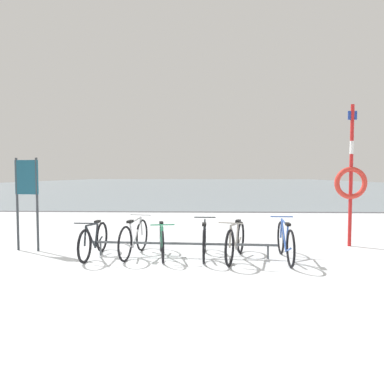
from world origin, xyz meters
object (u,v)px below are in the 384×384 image
object	(u,v)px
bicycle_1	(134,238)
bicycle_3	(204,240)
bicycle_2	(162,241)
bicycle_5	(285,241)
bicycle_0	(94,240)
info_sign	(27,188)
bicycle_4	(235,241)
rescue_post	(351,180)

from	to	relation	value
bicycle_1	bicycle_3	bearing A→B (deg)	-2.96
bicycle_2	bicycle_5	world-z (taller)	bicycle_5
bicycle_0	info_sign	distance (m)	2.02
bicycle_1	bicycle_4	bearing A→B (deg)	-6.58
bicycle_4	bicycle_2	bearing A→B (deg)	174.33
bicycle_0	info_sign	bearing A→B (deg)	162.14
bicycle_4	bicycle_3	bearing A→B (deg)	165.10
bicycle_2	bicycle_5	size ratio (longest dim) A/B	0.91
bicycle_3	rescue_post	size ratio (longest dim) A/B	0.50
bicycle_3	bicycle_5	xyz separation A→B (m)	(1.59, -0.19, 0.02)
bicycle_3	info_sign	world-z (taller)	info_sign
bicycle_5	rescue_post	world-z (taller)	rescue_post
bicycle_1	bicycle_4	world-z (taller)	bicycle_1
bicycle_5	bicycle_0	bearing A→B (deg)	178.06
bicycle_1	rescue_post	size ratio (longest dim) A/B	0.50
bicycle_1	info_sign	distance (m)	2.68
bicycle_1	bicycle_0	bearing A→B (deg)	-170.35
bicycle_1	bicycle_5	distance (m)	3.05
bicycle_4	info_sign	distance (m)	4.67
bicycle_1	info_sign	bearing A→B (deg)	170.86
bicycle_3	info_sign	bearing A→B (deg)	173.15
bicycle_3	bicycle_1	bearing A→B (deg)	177.04
bicycle_0	rescue_post	bearing A→B (deg)	12.40
bicycle_3	bicycle_4	bearing A→B (deg)	-14.90
info_sign	bicycle_1	bearing A→B (deg)	-9.14
bicycle_0	bicycle_3	distance (m)	2.25
bicycle_1	rescue_post	bearing A→B (deg)	12.85
bicycle_5	rescue_post	xyz separation A→B (m)	(1.83, 1.38, 1.19)
bicycle_2	bicycle_4	world-z (taller)	bicycle_4
bicycle_0	bicycle_2	bearing A→B (deg)	1.86
info_sign	rescue_post	world-z (taller)	rescue_post
bicycle_2	rescue_post	size ratio (longest dim) A/B	0.48
bicycle_1	info_sign	world-z (taller)	info_sign
bicycle_2	rescue_post	distance (m)	4.62
bicycle_2	info_sign	size ratio (longest dim) A/B	0.77
bicycle_0	rescue_post	world-z (taller)	rescue_post
bicycle_3	bicycle_4	size ratio (longest dim) A/B	0.97
bicycle_5	info_sign	xyz separation A→B (m)	(-5.48, 0.66, 1.02)
info_sign	rescue_post	distance (m)	7.35
bicycle_4	bicycle_5	size ratio (longest dim) A/B	0.97
bicycle_1	bicycle_2	world-z (taller)	bicycle_1
bicycle_4	bicycle_5	xyz separation A→B (m)	(0.97, -0.03, 0.01)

